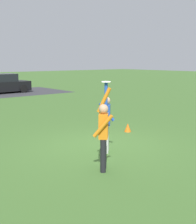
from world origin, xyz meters
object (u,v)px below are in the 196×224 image
at_px(person_catcher, 106,119).
at_px(person_defender, 103,132).
at_px(field_cone_orange, 128,128).
at_px(frisbee_disc, 106,82).
at_px(parked_car_black, 4,84).

height_order(person_catcher, person_defender, person_catcher).
bearing_deg(person_catcher, field_cone_orange, 164.83).
bearing_deg(person_defender, person_catcher, 0.00).
xyz_separation_m(person_defender, field_cone_orange, (3.32, 2.43, -0.82)).
bearing_deg(field_cone_orange, frisbee_disc, -147.98).
bearing_deg(person_defender, frisbee_disc, 0.00).
xyz_separation_m(person_catcher, field_cone_orange, (2.30, 1.37, -0.82)).
height_order(person_defender, parked_car_black, person_defender).
relative_size(person_defender, parked_car_black, 0.49).
height_order(person_defender, frisbee_disc, frisbee_disc).
xyz_separation_m(frisbee_disc, parked_car_black, (4.20, 17.67, -1.37)).
distance_m(person_defender, frisbee_disc, 1.67).
height_order(person_catcher, frisbee_disc, frisbee_disc).
bearing_deg(parked_car_black, field_cone_orange, -99.37).
bearing_deg(frisbee_disc, parked_car_black, 76.63).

